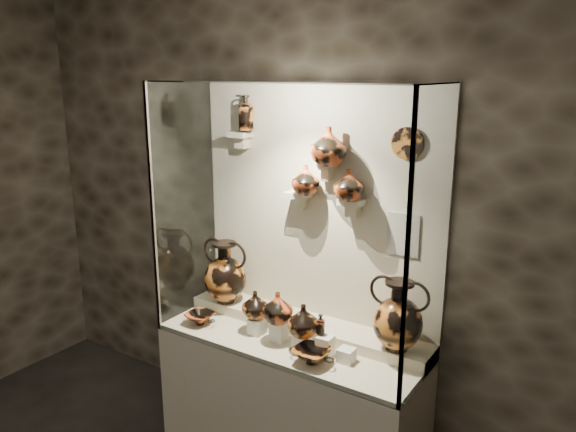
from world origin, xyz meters
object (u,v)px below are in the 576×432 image
(ovoid_vase_c, at_px, (349,185))
(ovoid_vase_b, at_px, (329,146))
(ovoid_vase_a, at_px, (306,180))
(jug_a, at_px, (256,305))
(jug_b, at_px, (278,307))
(amphora_right, at_px, (398,315))
(amphora_left, at_px, (225,272))
(kylix_right, at_px, (312,354))
(lekythos_small, at_px, (321,323))
(lekythos_tall, at_px, (246,111))
(kylix_left, at_px, (200,317))
(jug_c, at_px, (304,320))

(ovoid_vase_c, bearing_deg, ovoid_vase_b, 179.14)
(ovoid_vase_a, relative_size, ovoid_vase_c, 0.98)
(jug_a, relative_size, jug_b, 0.91)
(amphora_right, height_order, jug_b, amphora_right)
(ovoid_vase_c, bearing_deg, ovoid_vase_a, 170.30)
(amphora_left, bearing_deg, kylix_right, -37.19)
(jug_b, relative_size, ovoid_vase_b, 0.87)
(jug_b, height_order, ovoid_vase_c, ovoid_vase_c)
(lekythos_small, xyz_separation_m, ovoid_vase_b, (-0.10, 0.23, 1.01))
(lekythos_tall, bearing_deg, ovoid_vase_c, -19.51)
(amphora_right, xyz_separation_m, ovoid_vase_a, (-0.67, 0.08, 0.70))
(amphora_right, height_order, jug_a, amphora_right)
(amphora_left, bearing_deg, kylix_left, -111.19)
(lekythos_tall, relative_size, ovoid_vase_b, 1.18)
(amphora_right, distance_m, ovoid_vase_b, 1.05)
(kylix_left, bearing_deg, amphora_left, 103.95)
(jug_b, relative_size, lekythos_small, 1.38)
(jug_a, height_order, ovoid_vase_b, ovoid_vase_b)
(amphora_left, height_order, jug_a, amphora_left)
(jug_b, height_order, lekythos_small, jug_b)
(jug_b, height_order, kylix_right, jug_b)
(jug_a, xyz_separation_m, lekythos_small, (0.48, -0.01, 0.00))
(jug_a, bearing_deg, amphora_right, -0.00)
(ovoid_vase_b, bearing_deg, kylix_right, -68.69)
(amphora_right, relative_size, ovoid_vase_c, 2.26)
(jug_c, distance_m, ovoid_vase_b, 1.04)
(jug_c, relative_size, ovoid_vase_a, 1.09)
(amphora_left, distance_m, jug_c, 0.77)
(kylix_left, xyz_separation_m, lekythos_tall, (0.12, 0.38, 1.32))
(kylix_left, relative_size, kylix_right, 0.87)
(kylix_left, distance_m, lekythos_tall, 1.38)
(amphora_left, bearing_deg, lekythos_tall, 28.09)
(amphora_right, distance_m, jug_a, 0.91)
(lekythos_tall, xyz_separation_m, ovoid_vase_c, (0.77, -0.04, -0.39))
(amphora_left, height_order, ovoid_vase_b, ovoid_vase_b)
(lekythos_small, bearing_deg, ovoid_vase_a, 119.73)
(kylix_left, height_order, ovoid_vase_a, ovoid_vase_a)
(kylix_left, bearing_deg, ovoid_vase_c, 37.37)
(ovoid_vase_a, bearing_deg, jug_c, -74.73)
(amphora_left, distance_m, kylix_right, 0.95)
(jug_c, distance_m, ovoid_vase_c, 0.85)
(ovoid_vase_a, bearing_deg, lekythos_tall, 161.24)
(amphora_right, xyz_separation_m, lekythos_tall, (-1.14, 0.11, 1.09))
(lekythos_small, relative_size, ovoid_vase_c, 0.77)
(amphora_right, relative_size, jug_a, 2.35)
(ovoid_vase_a, bearing_deg, kylix_right, -68.18)
(jug_a, relative_size, kylix_left, 0.76)
(ovoid_vase_a, xyz_separation_m, ovoid_vase_b, (0.17, -0.02, 0.22))
(jug_b, xyz_separation_m, ovoid_vase_a, (0.03, 0.27, 0.75))
(jug_a, bearing_deg, ovoid_vase_a, 36.96)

